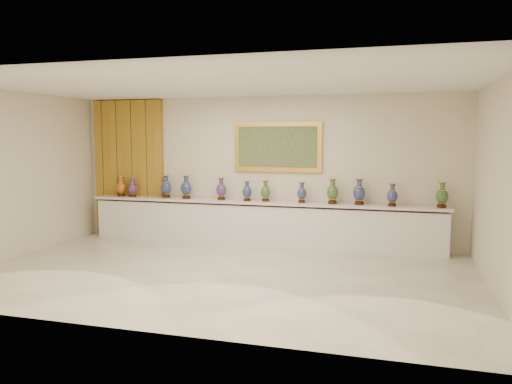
# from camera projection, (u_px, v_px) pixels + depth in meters

# --- Properties ---
(ground) EXTENTS (8.00, 8.00, 0.00)m
(ground) POSITION_uv_depth(u_px,v_px,m) (222.00, 274.00, 7.98)
(ground) COLOR beige
(ground) RESTS_ON ground
(room) EXTENTS (8.00, 8.00, 8.00)m
(room) POSITION_uv_depth(u_px,v_px,m) (151.00, 165.00, 10.82)
(room) COLOR beige
(room) RESTS_ON ground
(counter) EXTENTS (7.28, 0.48, 0.90)m
(counter) POSITION_uv_depth(u_px,v_px,m) (260.00, 224.00, 10.10)
(counter) COLOR white
(counter) RESTS_ON ground
(vase_0) EXTENTS (0.24, 0.24, 0.44)m
(vase_0) POSITION_uv_depth(u_px,v_px,m) (121.00, 187.00, 10.84)
(vase_0) COLOR black
(vase_0) RESTS_ON counter
(vase_1) EXTENTS (0.25, 0.25, 0.42)m
(vase_1) POSITION_uv_depth(u_px,v_px,m) (133.00, 188.00, 10.76)
(vase_1) COLOR black
(vase_1) RESTS_ON counter
(vase_2) EXTENTS (0.28, 0.28, 0.48)m
(vase_2) POSITION_uv_depth(u_px,v_px,m) (166.00, 187.00, 10.60)
(vase_2) COLOR black
(vase_2) RESTS_ON counter
(vase_3) EXTENTS (0.29, 0.29, 0.49)m
(vase_3) POSITION_uv_depth(u_px,v_px,m) (186.00, 188.00, 10.43)
(vase_3) COLOR black
(vase_3) RESTS_ON counter
(vase_4) EXTENTS (0.27, 0.27, 0.46)m
(vase_4) POSITION_uv_depth(u_px,v_px,m) (221.00, 190.00, 10.23)
(vase_4) COLOR black
(vase_4) RESTS_ON counter
(vase_5) EXTENTS (0.22, 0.22, 0.41)m
(vase_5) POSITION_uv_depth(u_px,v_px,m) (247.00, 192.00, 10.05)
(vase_5) COLOR black
(vase_5) RESTS_ON counter
(vase_6) EXTENTS (0.25, 0.25, 0.42)m
(vase_6) POSITION_uv_depth(u_px,v_px,m) (266.00, 192.00, 9.99)
(vase_6) COLOR black
(vase_6) RESTS_ON counter
(vase_7) EXTENTS (0.22, 0.22, 0.41)m
(vase_7) POSITION_uv_depth(u_px,v_px,m) (302.00, 193.00, 9.78)
(vase_7) COLOR black
(vase_7) RESTS_ON counter
(vase_8) EXTENTS (0.30, 0.30, 0.49)m
(vase_8) POSITION_uv_depth(u_px,v_px,m) (333.00, 192.00, 9.61)
(vase_8) COLOR black
(vase_8) RESTS_ON counter
(vase_9) EXTENTS (0.25, 0.25, 0.50)m
(vase_9) POSITION_uv_depth(u_px,v_px,m) (359.00, 193.00, 9.50)
(vase_9) COLOR black
(vase_9) RESTS_ON counter
(vase_10) EXTENTS (0.25, 0.25, 0.43)m
(vase_10) POSITION_uv_depth(u_px,v_px,m) (392.00, 196.00, 9.27)
(vase_10) COLOR black
(vase_10) RESTS_ON counter
(vase_11) EXTENTS (0.26, 0.26, 0.47)m
(vase_11) POSITION_uv_depth(u_px,v_px,m) (442.00, 196.00, 9.08)
(vase_11) COLOR black
(vase_11) RESTS_ON counter
(label_card) EXTENTS (0.10, 0.06, 0.00)m
(label_card) POSITION_uv_depth(u_px,v_px,m) (143.00, 198.00, 10.61)
(label_card) COLOR white
(label_card) RESTS_ON counter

